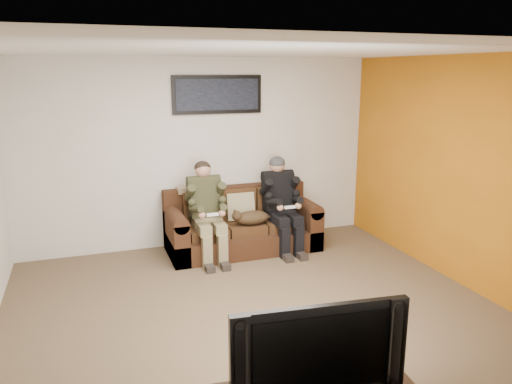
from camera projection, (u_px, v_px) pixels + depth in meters
name	position (u px, v px, depth m)	size (l,w,h in m)	color
floor	(254.00, 310.00, 5.18)	(5.00, 5.00, 0.00)	brown
ceiling	(253.00, 50.00, 4.56)	(5.00, 5.00, 0.00)	silver
wall_back	(201.00, 153.00, 6.93)	(5.00, 5.00, 0.00)	beige
wall_front	(384.00, 275.00, 2.81)	(5.00, 5.00, 0.00)	beige
wall_right	(461.00, 172.00, 5.67)	(4.50, 4.50, 0.00)	beige
accent_wall_right	(460.00, 172.00, 5.67)	(4.50, 4.50, 0.00)	#AD6311
sofa	(241.00, 226.00, 6.92)	(2.04, 0.88, 0.84)	#361D10
throw_pillow	(240.00, 206.00, 6.88)	(0.39, 0.11, 0.37)	#978A63
throw_blanket	(192.00, 189.00, 6.83)	(0.42, 0.20, 0.07)	tan
person_left	(207.00, 206.00, 6.50)	(0.51, 0.87, 1.26)	#857753
person_right	(281.00, 199.00, 6.84)	(0.51, 0.86, 1.27)	black
cat	(251.00, 217.00, 6.66)	(0.66, 0.26, 0.24)	#47321B
framed_poster	(217.00, 95.00, 6.79)	(1.25, 0.05, 0.52)	black
television	(314.00, 345.00, 3.12)	(1.12, 0.15, 0.64)	black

